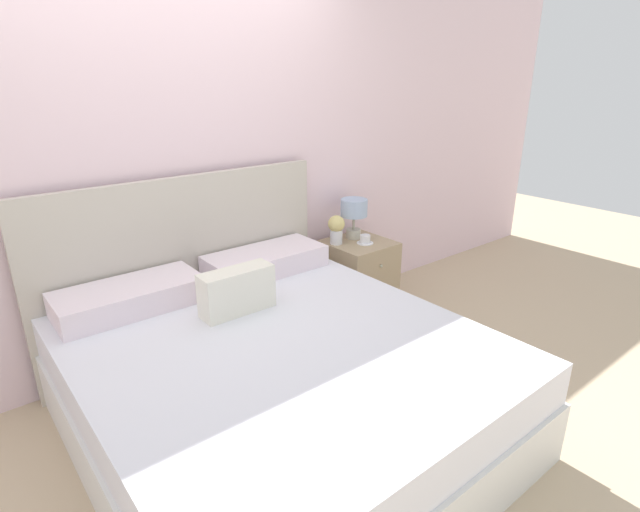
% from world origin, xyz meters
% --- Properties ---
extents(ground_plane, '(12.00, 12.00, 0.00)m').
position_xyz_m(ground_plane, '(0.00, 0.00, 0.00)').
color(ground_plane, '#CCB28E').
extents(wall_back, '(8.00, 0.06, 2.60)m').
position_xyz_m(wall_back, '(0.00, 0.07, 1.30)').
color(wall_back, silver).
rests_on(wall_back, ground_plane).
extents(bed, '(1.90, 2.09, 1.19)m').
position_xyz_m(bed, '(0.00, -0.96, 0.30)').
color(bed, white).
rests_on(bed, ground_plane).
extents(nightstand, '(0.46, 0.48, 0.57)m').
position_xyz_m(nightstand, '(1.29, -0.25, 0.28)').
color(nightstand, tan).
rests_on(nightstand, ground_plane).
extents(table_lamp, '(0.20, 0.20, 0.31)m').
position_xyz_m(table_lamp, '(1.32, -0.15, 0.78)').
color(table_lamp, beige).
rests_on(table_lamp, nightstand).
extents(flower_vase, '(0.13, 0.13, 0.22)m').
position_xyz_m(flower_vase, '(1.13, -0.17, 0.69)').
color(flower_vase, white).
rests_on(flower_vase, nightstand).
extents(teacup, '(0.13, 0.13, 0.07)m').
position_xyz_m(teacup, '(1.30, -0.30, 0.60)').
color(teacup, white).
rests_on(teacup, nightstand).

